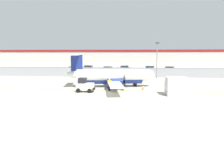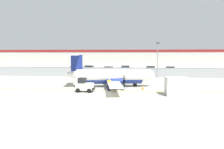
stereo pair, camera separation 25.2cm
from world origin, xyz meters
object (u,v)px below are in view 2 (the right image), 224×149
Objects in this scene: cargo_container at (176,86)px; ground_crew_worker at (109,84)px; traffic_cone_near_right at (143,87)px; commuter_airplane at (113,76)px; baggage_tug at (84,86)px; parked_car_2 at (108,69)px; parked_car_3 at (125,68)px; parked_car_1 at (89,68)px; traffic_cone_near_left at (80,86)px; parked_car_0 at (77,67)px; apron_light_pole at (157,57)px; parked_car_4 at (151,69)px; parked_car_5 at (170,69)px.

ground_crew_worker is at bearing 163.58° from cargo_container.
cargo_container is 3.86× the size of traffic_cone_near_right.
cargo_container is at bearing -43.04° from commuter_airplane.
cargo_container is (11.44, -1.01, 0.24)m from baggage_tug.
parked_car_2 is (-7.84, 24.84, 0.58)m from traffic_cone_near_right.
parked_car_1 is at bearing -7.82° from parked_car_3.
parked_car_0 reaches higher than traffic_cone_near_left.
traffic_cone_near_right is 13.59m from apron_light_pole.
parked_car_1 reaches higher than traffic_cone_near_left.
cargo_container is at bearing -17.90° from traffic_cone_near_left.
parked_car_2 is 17.06m from apron_light_pole.
parked_car_0 is 0.98× the size of parked_car_3.
cargo_container is at bearing -88.99° from apron_light_pole.
parked_car_4 reaches higher than traffic_cone_near_left.
parked_car_2 is 16.38m from parked_car_5.
parked_car_3 is at bearing 170.64° from parked_car_4.
parked_car_1 is 0.60× the size of apron_light_pole.
apron_light_pole is (-0.28, 16.00, 3.20)m from cargo_container.
apron_light_pole is at bearing 105.41° from parked_car_3.
traffic_cone_near_right is at bearing -4.37° from traffic_cone_near_left.
apron_light_pole is at bearing 88.93° from cargo_container.
apron_light_pole is at bearing 43.98° from commuter_airplane.
ground_crew_worker and parked_car_2 have the same top height.
cargo_container is 37.52m from parked_car_1.
traffic_cone_near_right is 27.80m from parked_car_5.
parked_car_5 is at bearing 158.92° from parked_car_3.
parked_car_0 is 22.51m from parked_car_4.
baggage_tug is at bearing 75.85° from ground_crew_worker.
commuter_airplane is at bearing 116.96° from parked_car_1.
parked_car_3 is at bearing -172.95° from parked_car_1.
parked_car_2 is (6.28, -4.68, 0.00)m from parked_car_1.
apron_light_pole reaches higher than cargo_container.
parked_car_4 is (-0.09, 31.61, -0.21)m from cargo_container.
baggage_tug is 32.63m from parked_car_1.
baggage_tug is (-3.32, -4.35, -0.75)m from commuter_airplane.
parked_car_5 is at bearing 70.28° from apron_light_pole.
parked_car_2 and parked_car_4 have the same top height.
traffic_cone_near_right is (7.70, 2.47, -0.54)m from baggage_tug.
commuter_airplane is 3.66× the size of parked_car_1.
baggage_tug is at bearing 93.15° from parked_car_2.
parked_car_1 is at bearing 115.56° from traffic_cone_near_right.
parked_car_5 is at bearing 52.78° from commuter_airplane.
parked_car_2 is at bearing 110.16° from cargo_container.
apron_light_pole reaches higher than baggage_tug.
parked_car_4 is at bearing -13.41° from parked_car_5.
parked_car_5 is at bearing 72.28° from traffic_cone_near_right.
parked_car_3 is at bearing 173.39° from parked_car_0.
cargo_container reaches higher than parked_car_0.
apron_light_pole reaches higher than traffic_cone_near_left.
parked_car_2 is at bearing 150.86° from parked_car_1.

